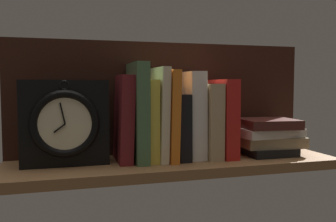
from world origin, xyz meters
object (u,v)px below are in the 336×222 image
object	(u,v)px
book_orange_pandolfini	(167,115)
book_tan_shortstories	(207,120)
book_white_catcher	(192,115)
book_black_skeptic	(178,126)
book_yellow_seinlanguage	(149,120)
book_maroon_dawkins	(124,118)
book_stack_side	(269,136)
book_green_romantic	(137,112)
book_red_requiem	(221,118)
framed_clock	(65,123)
book_cream_twain	(159,114)

from	to	relation	value
book_orange_pandolfini	book_tan_shortstories	size ratio (longest dim) A/B	1.18
book_white_catcher	book_black_skeptic	bearing A→B (deg)	180.00
book_yellow_seinlanguage	book_white_catcher	bearing A→B (deg)	0.00
book_maroon_dawkins	book_yellow_seinlanguage	xyz separation A→B (cm)	(6.73, 0.00, -0.61)
book_tan_shortstories	book_stack_side	bearing A→B (deg)	-7.37
book_green_romantic	book_stack_side	world-z (taller)	book_green_romantic
book_green_romantic	book_yellow_seinlanguage	bearing A→B (deg)	0.00
book_green_romantic	book_stack_side	xyz separation A→B (cm)	(37.71, -2.35, -7.54)
book_maroon_dawkins	book_white_catcher	size ratio (longest dim) A/B	0.95
book_red_requiem	book_white_catcher	bearing A→B (deg)	180.00
book_yellow_seinlanguage	framed_clock	xyz separation A→B (cm)	(-21.46, -0.83, -0.01)
book_stack_side	book_yellow_seinlanguage	bearing A→B (deg)	176.10
book_white_catcher	book_yellow_seinlanguage	bearing A→B (deg)	180.00
book_orange_pandolfini	book_maroon_dawkins	bearing A→B (deg)	180.00
book_red_requiem	book_stack_side	size ratio (longest dim) A/B	1.12
book_black_skeptic	book_maroon_dawkins	bearing A→B (deg)	180.00
book_cream_twain	framed_clock	world-z (taller)	book_cream_twain
framed_clock	book_yellow_seinlanguage	bearing A→B (deg)	2.21
book_stack_side	framed_clock	bearing A→B (deg)	178.44
book_red_requiem	book_cream_twain	bearing A→B (deg)	180.00
book_red_requiem	framed_clock	size ratio (longest dim) A/B	1.01
book_yellow_seinlanguage	framed_clock	size ratio (longest dim) A/B	1.00
book_maroon_dawkins	book_yellow_seinlanguage	world-z (taller)	book_maroon_dawkins
book_cream_twain	book_stack_side	size ratio (longest dim) A/B	1.28
book_black_skeptic	book_tan_shortstories	xyz separation A→B (cm)	(8.36, 0.00, 1.38)
book_green_romantic	book_red_requiem	world-z (taller)	book_green_romantic
book_yellow_seinlanguage	book_cream_twain	size ratio (longest dim) A/B	0.87
book_maroon_dawkins	framed_clock	xyz separation A→B (cm)	(-14.72, -0.83, -0.62)
book_yellow_seinlanguage	framed_clock	bearing A→B (deg)	-177.79
framed_clock	book_red_requiem	bearing A→B (deg)	1.13
book_tan_shortstories	book_stack_side	world-z (taller)	book_tan_shortstories
book_tan_shortstories	book_stack_side	distance (cm)	18.98
book_maroon_dawkins	book_white_catcher	xyz separation A→B (cm)	(18.70, 0.00, 0.53)
book_yellow_seinlanguage	book_orange_pandolfini	xyz separation A→B (cm)	(5.03, 0.00, 1.28)
book_tan_shortstories	book_maroon_dawkins	bearing A→B (deg)	180.00
book_black_skeptic	book_stack_side	distance (cm)	26.89
book_green_romantic	book_tan_shortstories	bearing A→B (deg)	0.00
book_green_romantic	book_yellow_seinlanguage	size ratio (longest dim) A/B	1.21
book_cream_twain	book_red_requiem	world-z (taller)	book_cream_twain
book_orange_pandolfini	book_white_catcher	size ratio (longest dim) A/B	1.01
book_cream_twain	book_black_skeptic	bearing A→B (deg)	0.00
book_black_skeptic	framed_clock	distance (cm)	29.53
book_maroon_dawkins	book_tan_shortstories	size ratio (longest dim) A/B	1.11
book_maroon_dawkins	book_yellow_seinlanguage	size ratio (longest dim) A/B	1.06
book_white_catcher	framed_clock	bearing A→B (deg)	-178.58
book_tan_shortstories	book_red_requiem	bearing A→B (deg)	0.00
book_yellow_seinlanguage	book_red_requiem	bearing A→B (deg)	0.00
book_orange_pandolfini	framed_clock	distance (cm)	26.53
book_green_romantic	book_tan_shortstories	size ratio (longest dim) A/B	1.27
framed_clock	book_stack_side	xyz separation A→B (cm)	(56.02, -1.53, -5.31)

